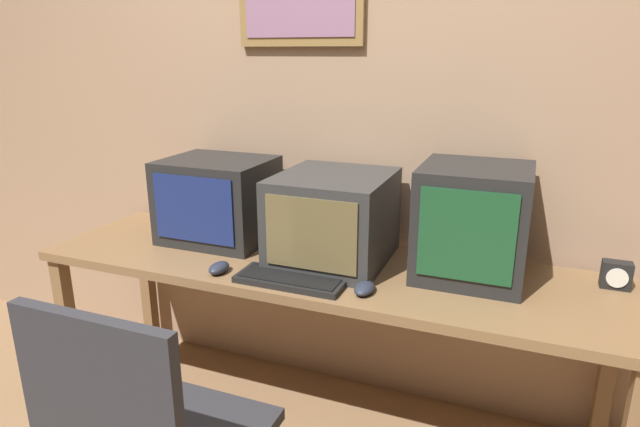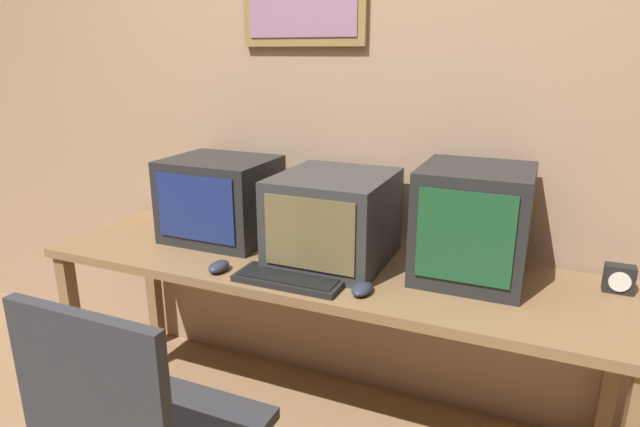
{
  "view_description": "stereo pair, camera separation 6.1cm",
  "coord_description": "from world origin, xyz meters",
  "px_view_note": "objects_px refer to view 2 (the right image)",
  "views": [
    {
      "loc": [
        0.71,
        -0.64,
        1.51
      ],
      "look_at": [
        0.0,
        1.14,
        0.93
      ],
      "focal_mm": 30.0,
      "sensor_mm": 36.0,
      "label": 1
    },
    {
      "loc": [
        0.76,
        -0.62,
        1.51
      ],
      "look_at": [
        0.0,
        1.14,
        0.93
      ],
      "focal_mm": 30.0,
      "sensor_mm": 36.0,
      "label": 2
    }
  ],
  "objects_px": {
    "monitor_left": "(221,199)",
    "mouse_far_corner": "(219,267)",
    "desk_clock": "(619,279)",
    "monitor_right": "(473,223)",
    "mouse_near_keyboard": "(362,289)",
    "keyboard_main": "(289,279)",
    "monitor_center": "(334,218)"
  },
  "relations": [
    {
      "from": "mouse_near_keyboard",
      "to": "desk_clock",
      "type": "relative_size",
      "value": 1.16
    },
    {
      "from": "monitor_center",
      "to": "monitor_right",
      "type": "height_order",
      "value": "monitor_right"
    },
    {
      "from": "mouse_far_corner",
      "to": "desk_clock",
      "type": "relative_size",
      "value": 1.06
    },
    {
      "from": "monitor_left",
      "to": "desk_clock",
      "type": "height_order",
      "value": "monitor_left"
    },
    {
      "from": "mouse_near_keyboard",
      "to": "mouse_far_corner",
      "type": "bearing_deg",
      "value": -176.54
    },
    {
      "from": "desk_clock",
      "to": "monitor_center",
      "type": "bearing_deg",
      "value": -173.58
    },
    {
      "from": "monitor_left",
      "to": "keyboard_main",
      "type": "height_order",
      "value": "monitor_left"
    },
    {
      "from": "mouse_near_keyboard",
      "to": "mouse_far_corner",
      "type": "relative_size",
      "value": 1.1
    },
    {
      "from": "monitor_center",
      "to": "mouse_near_keyboard",
      "type": "relative_size",
      "value": 4.2
    },
    {
      "from": "monitor_center",
      "to": "mouse_far_corner",
      "type": "bearing_deg",
      "value": -140.96
    },
    {
      "from": "mouse_far_corner",
      "to": "desk_clock",
      "type": "xyz_separation_m",
      "value": [
        1.34,
        0.39,
        0.03
      ]
    },
    {
      "from": "monitor_center",
      "to": "mouse_far_corner",
      "type": "xyz_separation_m",
      "value": [
        -0.35,
        -0.28,
        -0.15
      ]
    },
    {
      "from": "monitor_center",
      "to": "keyboard_main",
      "type": "height_order",
      "value": "monitor_center"
    },
    {
      "from": "monitor_right",
      "to": "mouse_near_keyboard",
      "type": "distance_m",
      "value": 0.46
    },
    {
      "from": "monitor_left",
      "to": "desk_clock",
      "type": "relative_size",
      "value": 4.61
    },
    {
      "from": "monitor_left",
      "to": "mouse_far_corner",
      "type": "bearing_deg",
      "value": -58.84
    },
    {
      "from": "mouse_far_corner",
      "to": "monitor_left",
      "type": "bearing_deg",
      "value": 121.16
    },
    {
      "from": "monitor_right",
      "to": "keyboard_main",
      "type": "distance_m",
      "value": 0.68
    },
    {
      "from": "monitor_right",
      "to": "monitor_center",
      "type": "bearing_deg",
      "value": -174.9
    },
    {
      "from": "monitor_right",
      "to": "keyboard_main",
      "type": "bearing_deg",
      "value": -151.84
    },
    {
      "from": "monitor_right",
      "to": "mouse_far_corner",
      "type": "distance_m",
      "value": 0.93
    },
    {
      "from": "monitor_right",
      "to": "monitor_left",
      "type": "bearing_deg",
      "value": 179.86
    },
    {
      "from": "monitor_left",
      "to": "monitor_center",
      "type": "height_order",
      "value": "monitor_left"
    },
    {
      "from": "monitor_right",
      "to": "mouse_far_corner",
      "type": "bearing_deg",
      "value": -159.19
    },
    {
      "from": "monitor_left",
      "to": "monitor_right",
      "type": "xyz_separation_m",
      "value": [
        1.06,
        -0.0,
        0.03
      ]
    },
    {
      "from": "mouse_far_corner",
      "to": "mouse_near_keyboard",
      "type": "bearing_deg",
      "value": 3.46
    },
    {
      "from": "monitor_right",
      "to": "mouse_near_keyboard",
      "type": "relative_size",
      "value": 3.65
    },
    {
      "from": "keyboard_main",
      "to": "desk_clock",
      "type": "height_order",
      "value": "desk_clock"
    },
    {
      "from": "monitor_left",
      "to": "desk_clock",
      "type": "xyz_separation_m",
      "value": [
        1.54,
        0.06,
        -0.13
      ]
    },
    {
      "from": "monitor_right",
      "to": "keyboard_main",
      "type": "height_order",
      "value": "monitor_right"
    },
    {
      "from": "monitor_right",
      "to": "keyboard_main",
      "type": "relative_size",
      "value": 1.04
    },
    {
      "from": "desk_clock",
      "to": "mouse_near_keyboard",
      "type": "bearing_deg",
      "value": -155.61
    }
  ]
}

